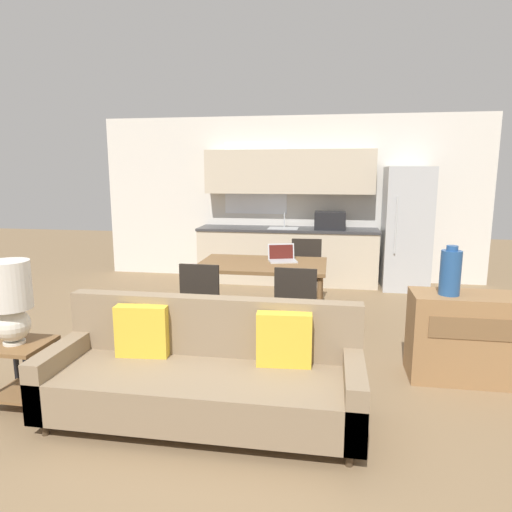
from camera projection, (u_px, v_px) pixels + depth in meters
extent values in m
plane|color=#7F6647|center=(231.00, 418.00, 3.39)|extent=(20.00, 20.00, 0.00)
cube|color=silver|center=(290.00, 199.00, 7.64)|extent=(6.40, 0.06, 2.70)
cube|color=white|center=(256.00, 178.00, 7.63)|extent=(1.05, 0.01, 1.18)
cube|color=beige|center=(287.00, 257.00, 7.48)|extent=(2.88, 0.62, 0.86)
cube|color=#38383A|center=(287.00, 229.00, 7.39)|extent=(2.91, 0.65, 0.04)
cube|color=#B2B5B7|center=(283.00, 228.00, 7.35)|extent=(0.48, 0.36, 0.01)
cylinder|color=#B7BABC|center=(284.00, 220.00, 7.49)|extent=(0.02, 0.02, 0.24)
cube|color=beige|center=(289.00, 172.00, 7.36)|extent=(2.73, 0.34, 0.70)
cube|color=black|center=(330.00, 221.00, 7.21)|extent=(0.48, 0.36, 0.28)
cube|color=#B7BABC|center=(406.00, 229.00, 7.02)|extent=(0.69, 0.72, 1.88)
cylinder|color=silver|center=(396.00, 225.00, 6.66)|extent=(0.02, 0.02, 0.84)
cube|color=brown|center=(262.00, 265.00, 5.32)|extent=(1.48, 0.97, 0.04)
cylinder|color=brown|center=(196.00, 303.00, 5.09)|extent=(0.05, 0.05, 0.71)
cylinder|color=brown|center=(319.00, 309.00, 4.87)|extent=(0.05, 0.05, 0.71)
cylinder|color=brown|center=(215.00, 285.00, 5.91)|extent=(0.05, 0.05, 0.71)
cylinder|color=brown|center=(321.00, 289.00, 5.70)|extent=(0.05, 0.05, 0.71)
cylinder|color=#3D2D1E|center=(46.00, 428.00, 3.17)|extent=(0.05, 0.05, 0.10)
cylinder|color=#3D2D1E|center=(349.00, 458.00, 2.84)|extent=(0.05, 0.05, 0.10)
cylinder|color=#3D2D1E|center=(93.00, 386.00, 3.79)|extent=(0.05, 0.05, 0.10)
cylinder|color=#3D2D1E|center=(346.00, 406.00, 3.46)|extent=(0.05, 0.05, 0.10)
cube|color=#847056|center=(202.00, 391.00, 3.28)|extent=(2.28, 0.80, 0.30)
cube|color=#847056|center=(213.00, 344.00, 3.56)|extent=(2.28, 0.14, 0.76)
cube|color=#847056|center=(65.00, 372.00, 3.44)|extent=(0.14, 0.80, 0.44)
cube|color=#847056|center=(354.00, 394.00, 3.09)|extent=(0.14, 0.80, 0.44)
cube|color=gold|center=(142.00, 331.00, 3.49)|extent=(0.41, 0.15, 0.40)
cube|color=gold|center=(284.00, 340.00, 3.32)|extent=(0.41, 0.15, 0.40)
cube|color=brown|center=(19.00, 345.00, 3.49)|extent=(0.43, 0.43, 0.03)
cube|color=brown|center=(24.00, 391.00, 3.56)|extent=(0.39, 0.39, 0.02)
cube|color=black|center=(29.00, 390.00, 3.32)|extent=(0.03, 0.03, 0.48)
cube|color=black|center=(16.00, 364.00, 3.76)|extent=(0.03, 0.03, 0.48)
cube|color=black|center=(60.00, 367.00, 3.70)|extent=(0.03, 0.03, 0.48)
cylinder|color=silver|center=(14.00, 342.00, 3.48)|extent=(0.16, 0.16, 0.02)
sphere|color=silver|center=(13.00, 325.00, 3.46)|extent=(0.26, 0.26, 0.26)
cylinder|color=beige|center=(9.00, 285.00, 3.40)|extent=(0.32, 0.32, 0.37)
cube|color=olive|center=(476.00, 338.00, 3.96)|extent=(1.11, 0.45, 0.77)
cube|color=brown|center=(486.00, 330.00, 3.71)|extent=(0.89, 0.01, 0.18)
cylinder|color=#234C84|center=(450.00, 273.00, 3.86)|extent=(0.17, 0.17, 0.38)
cylinder|color=#234C84|center=(452.00, 248.00, 3.82)|extent=(0.09, 0.09, 0.04)
cube|color=black|center=(206.00, 305.00, 4.70)|extent=(0.43, 0.43, 0.04)
cube|color=black|center=(199.00, 287.00, 4.47)|extent=(0.40, 0.04, 0.45)
cylinder|color=black|center=(226.00, 322.00, 4.88)|extent=(0.03, 0.03, 0.43)
cylinder|color=black|center=(196.00, 320.00, 4.94)|extent=(0.03, 0.03, 0.43)
cylinder|color=black|center=(218.00, 333.00, 4.55)|extent=(0.03, 0.03, 0.43)
cylinder|color=black|center=(185.00, 331.00, 4.62)|extent=(0.03, 0.03, 0.43)
cube|color=black|center=(297.00, 310.00, 4.53)|extent=(0.44, 0.44, 0.04)
cube|color=black|center=(295.00, 291.00, 4.29)|extent=(0.40, 0.05, 0.45)
cylinder|color=black|center=(315.00, 328.00, 4.70)|extent=(0.03, 0.03, 0.43)
cylinder|color=black|center=(283.00, 326.00, 4.77)|extent=(0.03, 0.03, 0.43)
cylinder|color=black|center=(312.00, 340.00, 4.37)|extent=(0.03, 0.03, 0.43)
cylinder|color=black|center=(277.00, 337.00, 4.44)|extent=(0.03, 0.03, 0.43)
cube|color=black|center=(306.00, 276.00, 6.01)|extent=(0.44, 0.44, 0.04)
cube|color=black|center=(306.00, 255.00, 6.15)|extent=(0.40, 0.05, 0.45)
cylinder|color=black|center=(292.00, 296.00, 5.90)|extent=(0.03, 0.03, 0.43)
cylinder|color=black|center=(319.00, 297.00, 5.86)|extent=(0.03, 0.03, 0.43)
cylinder|color=black|center=(293.00, 290.00, 6.23)|extent=(0.03, 0.03, 0.43)
cylinder|color=black|center=(318.00, 290.00, 6.20)|extent=(0.03, 0.03, 0.43)
cube|color=#B7BABC|center=(283.00, 261.00, 5.39)|extent=(0.37, 0.30, 0.02)
cube|color=#B7BABC|center=(281.00, 252.00, 5.49)|extent=(0.32, 0.14, 0.20)
cube|color=#4C1914|center=(281.00, 252.00, 5.48)|extent=(0.29, 0.12, 0.17)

